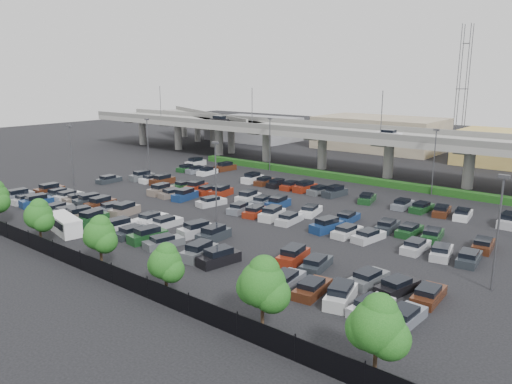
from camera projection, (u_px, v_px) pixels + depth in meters
ground at (256, 209)px, 69.90m from camera, size 280.00×280.00×0.00m
overpass at (363, 137)px, 92.61m from camera, size 150.00×13.00×15.80m
on_ramp at (206, 119)px, 132.79m from camera, size 50.93×30.13×8.80m
hedge at (344, 177)px, 88.67m from camera, size 66.00×1.60×1.10m
fence at (75, 259)px, 48.55m from camera, size 70.00×0.10×2.00m
tree_row at (90, 231)px, 48.60m from camera, size 65.07×3.66×5.94m
shuttle_bus at (64, 224)px, 59.20m from camera, size 6.74×3.50×2.06m
parked_cars at (229, 208)px, 67.78m from camera, size 62.71×41.65×1.67m
light_poles at (243, 160)px, 72.50m from camera, size 66.90×48.38×10.30m
distant_buildings at (479, 144)px, 108.18m from camera, size 138.00×24.00×9.00m
comm_tower at (462, 86)px, 119.80m from camera, size 2.40×2.40×30.00m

